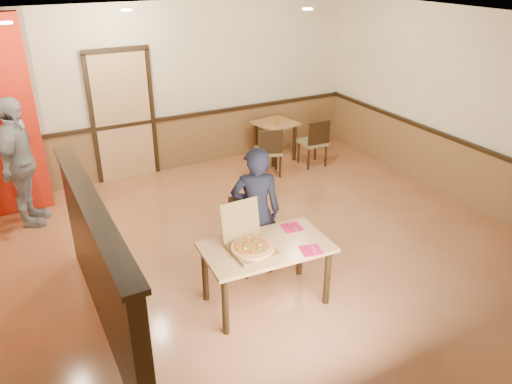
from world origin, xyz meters
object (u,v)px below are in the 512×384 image
Objects in this scene: side_chair_right at (315,141)px; pizza_box at (250,245)px; diner_chair at (250,229)px; condiment at (277,121)px; side_table at (275,131)px; main_table at (266,254)px; side_chair_left at (269,150)px; diner at (256,212)px; passerby at (20,163)px.

side_chair_right is 4.09m from pizza_box.
diner_chair is at bearing 45.16° from side_chair_right.
pizza_box is at bearing -123.95° from condiment.
side_chair_right reaches higher than side_table.
main_table is 4.19m from side_table.
diner_chair is 1.04× the size of side_chair_right.
pizza_box reaches higher than side_chair_right.
condiment is (-0.04, -0.13, 0.24)m from side_table.
side_chair_left is at bearing 63.61° from main_table.
side_chair_left is at bearing -132.00° from condiment.
diner_chair is 0.33m from diner.
condiment is at bearing -106.20° from side_table.
main_table is at bearing -3.89° from pizza_box.
diner is at bearing 46.92° from side_chair_right.
condiment is (0.43, 0.48, 0.31)m from side_chair_left.
diner_chair is 3.37m from condiment.
pizza_box reaches higher than condiment.
condiment reaches higher than side_table.
pizza_box is (-0.37, -0.72, 0.28)m from diner_chair.
diner is at bearing 76.70° from side_chair_left.
side_chair_left is 6.16× the size of condiment.
diner reaches higher than main_table.
side_chair_right is 0.76m from side_table.
main_table is at bearing 79.28° from side_chair_left.
passerby is (-4.25, -0.49, 0.37)m from side_table.
diner is 3.38m from passerby.
side_chair_left is at bearing -100.29° from diner.
side_chair_left is at bearing 56.09° from pizza_box.
condiment is (2.32, 3.45, 0.01)m from pizza_box.
passerby is 13.08× the size of condiment.
condiment is at bearing 54.67° from diner_chair.
diner is 0.68m from pizza_box.
passerby is 4.23m from condiment.
main_table is 3.43m from side_chair_left.
condiment is at bearing -112.91° from side_chair_left.
passerby is at bearing 120.03° from pizza_box.
main_table is 0.25m from pizza_box.
side_chair_left reaches higher than condiment.
diner_chair is at bearing -69.85° from diner.
diner is at bearing -123.51° from side_table.
diner_chair is 1.05× the size of side_chair_left.
condiment is (2.14, 3.46, 0.18)m from main_table.
side_chair_left is (1.51, 2.25, -0.02)m from diner_chair.
diner_chair reaches higher than main_table.
condiment is (1.95, 2.88, -0.01)m from diner.
diner reaches higher than diner_chair.
main_table is 0.76× the size of passerby.
condiment is (1.95, 2.73, 0.29)m from diner_chair.
diner is (-2.44, -2.39, 0.31)m from side_chair_right.
diner reaches higher than condiment.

